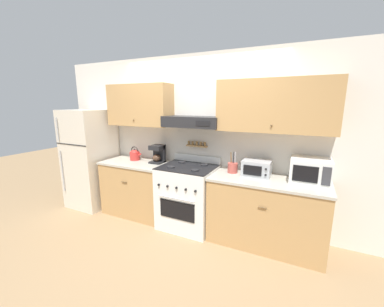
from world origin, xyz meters
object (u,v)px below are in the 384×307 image
at_px(coffee_maker, 158,154).
at_px(microwave, 310,170).
at_px(tea_kettle, 135,155).
at_px(refrigerator, 91,158).
at_px(stove_range, 188,196).
at_px(utensil_crock, 233,167).
at_px(toaster_oven, 257,168).

distance_m(coffee_maker, microwave, 2.21).
relative_size(tea_kettle, microwave, 0.52).
bearing_deg(refrigerator, microwave, 2.90).
bearing_deg(stove_range, refrigerator, -178.92).
bearing_deg(tea_kettle, refrigerator, -169.56).
bearing_deg(coffee_maker, tea_kettle, -176.88).
height_order(stove_range, microwave, microwave).
bearing_deg(utensil_crock, toaster_oven, -0.30).
distance_m(stove_range, refrigerator, 1.98).
height_order(refrigerator, microwave, refrigerator).
bearing_deg(microwave, tea_kettle, -179.62).
xyz_separation_m(tea_kettle, utensil_crock, (1.70, 0.00, -0.02)).
relative_size(coffee_maker, utensil_crock, 0.99).
relative_size(stove_range, microwave, 2.33).
height_order(tea_kettle, toaster_oven, tea_kettle).
xyz_separation_m(stove_range, refrigerator, (-1.94, -0.04, 0.39)).
relative_size(stove_range, tea_kettle, 4.48).
xyz_separation_m(utensil_crock, toaster_oven, (0.33, -0.00, 0.03)).
xyz_separation_m(stove_range, coffee_maker, (-0.62, 0.15, 0.56)).
bearing_deg(refrigerator, toaster_oven, 3.14).
xyz_separation_m(stove_range, microwave, (1.59, 0.14, 0.57)).
xyz_separation_m(stove_range, utensil_crock, (0.63, 0.12, 0.49)).
bearing_deg(refrigerator, utensil_crock, 3.58).
distance_m(utensil_crock, toaster_oven, 0.33).
bearing_deg(stove_range, microwave, 5.11).
height_order(refrigerator, coffee_maker, refrigerator).
xyz_separation_m(refrigerator, utensil_crock, (2.58, 0.16, 0.10)).
bearing_deg(microwave, utensil_crock, -178.94).
xyz_separation_m(tea_kettle, coffee_maker, (0.45, 0.02, 0.05)).
height_order(refrigerator, toaster_oven, refrigerator).
xyz_separation_m(stove_range, toaster_oven, (0.96, 0.12, 0.52)).
bearing_deg(coffee_maker, microwave, -0.18).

